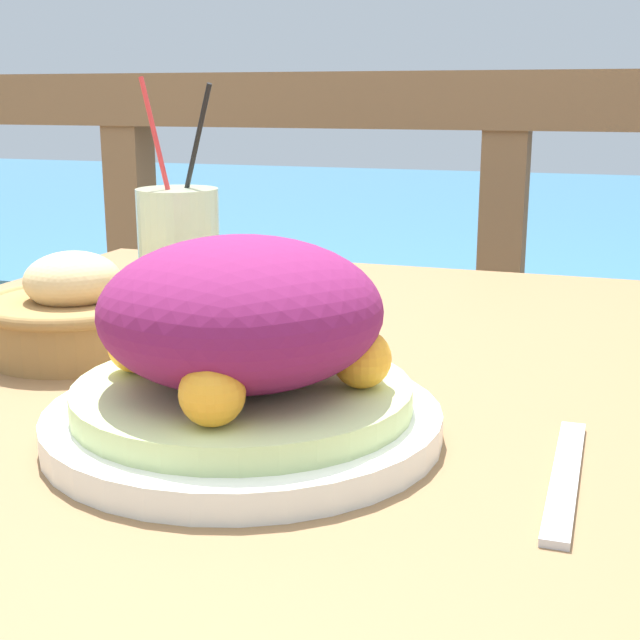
{
  "coord_description": "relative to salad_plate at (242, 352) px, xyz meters",
  "views": [
    {
      "loc": [
        0.18,
        -0.71,
        0.93
      ],
      "look_at": [
        -0.03,
        -0.08,
        0.76
      ],
      "focal_mm": 50.0,
      "sensor_mm": 36.0,
      "label": 1
    }
  ],
  "objects": [
    {
      "name": "bread_basket",
      "position": [
        -0.22,
        0.14,
        -0.02
      ],
      "size": [
        0.17,
        0.17,
        0.09
      ],
      "color": "olive",
      "rests_on": "patio_table"
    },
    {
      "name": "sea_backdrop",
      "position": [
        0.05,
        3.42,
        -0.54
      ],
      "size": [
        12.0,
        4.0,
        0.45
      ],
      "color": "teal",
      "rests_on": "ground_plane"
    },
    {
      "name": "salad_plate",
      "position": [
        0.0,
        0.0,
        0.0
      ],
      "size": [
        0.27,
        0.27,
        0.14
      ],
      "color": "white",
      "rests_on": "patio_table"
    },
    {
      "name": "patio_table",
      "position": [
        0.05,
        0.18,
        -0.15
      ],
      "size": [
        1.09,
        0.94,
        0.7
      ],
      "color": "olive",
      "rests_on": "ground_plane"
    },
    {
      "name": "fork",
      "position": [
        0.22,
        -0.01,
        -0.06
      ],
      "size": [
        0.02,
        0.18,
        0.0
      ],
      "color": "silver",
      "rests_on": "patio_table"
    },
    {
      "name": "drink_glass",
      "position": [
        -0.19,
        0.27,
        0.01
      ],
      "size": [
        0.09,
        0.08,
        0.25
      ],
      "color": "beige",
      "rests_on": "patio_table"
    },
    {
      "name": "railing_fence",
      "position": [
        0.05,
        0.92,
        -0.09
      ],
      "size": [
        2.8,
        0.08,
        0.97
      ],
      "color": "brown",
      "rests_on": "ground_plane"
    }
  ]
}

